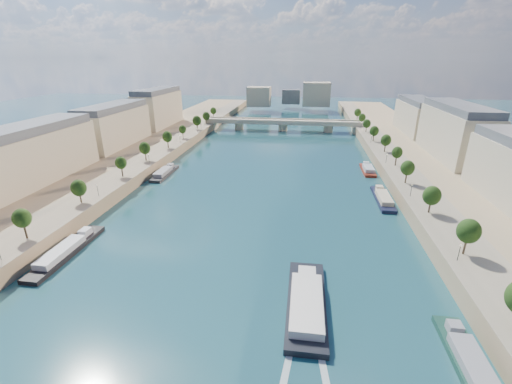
% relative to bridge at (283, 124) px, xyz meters
% --- Properties ---
extents(ground, '(700.00, 700.00, 0.00)m').
position_rel_bridge_xyz_m(ground, '(0.00, -116.73, -5.08)').
color(ground, '#0C3037').
rests_on(ground, ground).
extents(quay_left, '(44.00, 520.00, 5.00)m').
position_rel_bridge_xyz_m(quay_left, '(-72.00, -116.73, -2.58)').
color(quay_left, '#9E8460').
rests_on(quay_left, ground).
extents(quay_right, '(44.00, 520.00, 5.00)m').
position_rel_bridge_xyz_m(quay_right, '(72.00, -116.73, -2.58)').
color(quay_right, '#9E8460').
rests_on(quay_right, ground).
extents(pave_left, '(14.00, 520.00, 0.10)m').
position_rel_bridge_xyz_m(pave_left, '(-57.00, -116.73, -0.03)').
color(pave_left, gray).
rests_on(pave_left, quay_left).
extents(pave_right, '(14.00, 520.00, 0.10)m').
position_rel_bridge_xyz_m(pave_right, '(57.00, -116.73, -0.03)').
color(pave_right, gray).
rests_on(pave_right, quay_right).
extents(trees_left, '(4.80, 268.80, 8.26)m').
position_rel_bridge_xyz_m(trees_left, '(-55.00, -114.73, 5.39)').
color(trees_left, '#382B1E').
rests_on(trees_left, ground).
extents(trees_right, '(4.80, 268.80, 8.26)m').
position_rel_bridge_xyz_m(trees_right, '(55.00, -106.73, 5.39)').
color(trees_right, '#382B1E').
rests_on(trees_right, ground).
extents(lamps_left, '(0.36, 200.36, 4.28)m').
position_rel_bridge_xyz_m(lamps_left, '(-52.50, -126.73, 2.70)').
color(lamps_left, black).
rests_on(lamps_left, ground).
extents(lamps_right, '(0.36, 200.36, 4.28)m').
position_rel_bridge_xyz_m(lamps_right, '(52.50, -111.73, 2.70)').
color(lamps_right, black).
rests_on(lamps_right, ground).
extents(buildings_left, '(16.00, 226.00, 23.20)m').
position_rel_bridge_xyz_m(buildings_left, '(-85.00, -104.73, 11.37)').
color(buildings_left, '#B9AF8E').
rests_on(buildings_left, ground).
extents(buildings_right, '(16.00, 226.00, 23.20)m').
position_rel_bridge_xyz_m(buildings_right, '(85.00, -104.73, 11.37)').
color(buildings_right, '#B9AF8E').
rests_on(buildings_right, ground).
extents(skyline, '(79.00, 42.00, 22.00)m').
position_rel_bridge_xyz_m(skyline, '(3.19, 102.79, 9.57)').
color(skyline, '#B9AF8E').
rests_on(skyline, ground).
extents(bridge, '(112.00, 12.00, 8.15)m').
position_rel_bridge_xyz_m(bridge, '(0.00, 0.00, 0.00)').
color(bridge, '#C1B79E').
rests_on(bridge, ground).
extents(tour_barge, '(8.13, 27.99, 3.80)m').
position_rel_bridge_xyz_m(tour_barge, '(18.10, -186.45, -4.03)').
color(tour_barge, black).
rests_on(tour_barge, ground).
extents(wake, '(10.76, 25.96, 0.04)m').
position_rel_bridge_xyz_m(wake, '(18.10, -203.05, -5.06)').
color(wake, silver).
rests_on(wake, ground).
extents(moored_barges_left, '(5.00, 155.61, 3.60)m').
position_rel_bridge_xyz_m(moored_barges_left, '(-45.50, -183.72, -4.24)').
color(moored_barges_left, '#1B283C').
rests_on(moored_barges_left, ground).
extents(moored_barges_right, '(5.00, 159.03, 3.60)m').
position_rel_bridge_xyz_m(moored_barges_right, '(45.50, -161.12, -4.24)').
color(moored_barges_right, black).
rests_on(moored_barges_right, ground).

